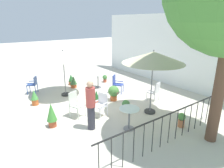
% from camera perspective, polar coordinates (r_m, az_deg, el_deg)
% --- Properties ---
extents(ground_plane, '(60.00, 60.00, 0.00)m').
position_cam_1_polar(ground_plane, '(8.82, -2.90, -5.68)').
color(ground_plane, beige).
extents(villa_facade, '(11.42, 0.30, 3.95)m').
position_cam_1_polar(villa_facade, '(11.49, 17.63, 9.36)').
color(villa_facade, white).
rests_on(villa_facade, ground).
extents(terrace_railing, '(0.03, 5.29, 1.01)m').
position_cam_1_polar(terrace_railing, '(6.08, 16.56, -10.95)').
color(terrace_railing, black).
rests_on(terrace_railing, ground).
extents(patio_umbrella_0, '(2.35, 2.35, 2.53)m').
position_cam_1_polar(patio_umbrella_0, '(7.44, 12.01, 7.55)').
color(patio_umbrella_0, '#2D2D2D').
rests_on(patio_umbrella_0, ground).
extents(patio_umbrella_1, '(2.50, 2.50, 2.26)m').
position_cam_1_polar(patio_umbrella_1, '(9.49, -14.21, 8.16)').
color(patio_umbrella_1, '#2D2D2D').
rests_on(patio_umbrella_1, ground).
extents(cafe_table_0, '(0.68, 0.68, 0.77)m').
position_cam_1_polar(cafe_table_0, '(10.68, -4.13, 1.62)').
color(cafe_table_0, white).
rests_on(cafe_table_0, ground).
extents(cafe_table_1, '(0.68, 0.68, 0.78)m').
position_cam_1_polar(cafe_table_1, '(6.64, 5.04, -8.98)').
color(cafe_table_1, silver).
rests_on(cafe_table_1, ground).
extents(patio_chair_0, '(0.52, 0.54, 0.93)m').
position_cam_1_polar(patio_chair_0, '(9.05, 12.47, -1.91)').
color(patio_chair_0, white).
rests_on(patio_chair_0, ground).
extents(patio_chair_1, '(0.64, 0.63, 0.93)m').
position_cam_1_polar(patio_chair_1, '(9.91, 1.32, 0.32)').
color(patio_chair_1, '#2F439A').
rests_on(patio_chair_1, ground).
extents(patio_chair_2, '(0.58, 0.55, 0.90)m').
position_cam_1_polar(patio_chair_2, '(7.57, -3.26, -5.57)').
color(patio_chair_2, white).
rests_on(patio_chair_2, ground).
extents(patio_chair_3, '(0.59, 0.59, 0.89)m').
position_cam_1_polar(patio_chair_3, '(10.59, -22.08, 0.14)').
color(patio_chair_3, '#335096').
rests_on(patio_chair_3, ground).
extents(patio_chair_4, '(0.59, 0.58, 0.99)m').
position_cam_1_polar(patio_chair_4, '(7.59, -10.66, -5.43)').
color(patio_chair_4, silver).
rests_on(patio_chair_4, ground).
extents(potted_plant_0, '(0.32, 0.32, 0.62)m').
position_cam_1_polar(potted_plant_0, '(11.47, -11.86, 1.25)').
color(potted_plant_0, '#BC6441').
rests_on(potted_plant_0, ground).
extents(potted_plant_1, '(0.26, 0.26, 0.52)m').
position_cam_1_polar(potted_plant_1, '(7.29, 19.70, -9.75)').
color(potted_plant_1, '#C47245').
rests_on(potted_plant_1, ground).
extents(potted_plant_2, '(0.51, 0.51, 0.71)m').
position_cam_1_polar(potted_plant_2, '(8.99, 0.48, -2.40)').
color(potted_plant_2, '#BD5B2E').
rests_on(potted_plant_2, ground).
extents(potted_plant_3, '(0.28, 0.28, 0.45)m').
position_cam_1_polar(potted_plant_3, '(11.72, -2.09, 1.74)').
color(potted_plant_3, '#A64935').
rests_on(potted_plant_3, ground).
extents(potted_plant_4, '(0.32, 0.32, 0.50)m').
position_cam_1_polar(potted_plant_4, '(7.98, 4.08, -6.31)').
color(potted_plant_4, '#BD6742').
rests_on(potted_plant_4, ground).
extents(potted_plant_5, '(0.39, 0.39, 0.66)m').
position_cam_1_polar(potted_plant_5, '(10.95, -11.24, 0.76)').
color(potted_plant_5, '#BC552E').
rests_on(potted_plant_5, ground).
extents(potted_plant_6, '(0.31, 0.31, 0.69)m').
position_cam_1_polar(potted_plant_6, '(9.17, -21.75, -3.61)').
color(potted_plant_6, '#C15E2E').
rests_on(potted_plant_6, ground).
extents(potted_plant_7, '(0.35, 0.35, 0.89)m').
position_cam_1_polar(potted_plant_7, '(7.10, -17.30, -8.41)').
color(potted_plant_7, '#AC4D2E').
rests_on(potted_plant_7, ground).
extents(potted_plant_8, '(0.27, 0.27, 0.57)m').
position_cam_1_polar(potted_plant_8, '(8.84, -4.60, -3.70)').
color(potted_plant_8, '#CA6247').
rests_on(potted_plant_8, ground).
extents(standing_person, '(0.34, 0.34, 1.72)m').
position_cam_1_polar(standing_person, '(6.52, -6.25, -6.08)').
color(standing_person, '#33333D').
rests_on(standing_person, ground).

